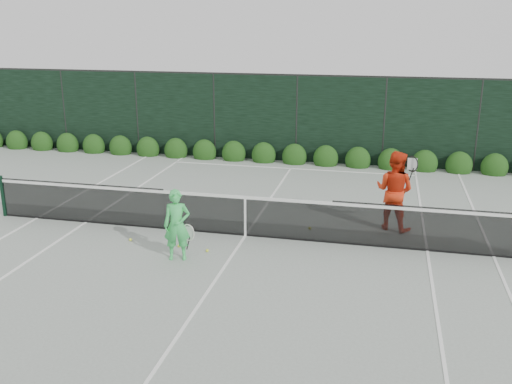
# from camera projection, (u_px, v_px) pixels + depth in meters

# --- Properties ---
(ground) EXTENTS (80.00, 80.00, 0.00)m
(ground) POSITION_uv_depth(u_px,v_px,m) (245.00, 236.00, 13.38)
(ground) COLOR gray
(ground) RESTS_ON ground
(tennis_net) EXTENTS (12.90, 0.10, 1.07)m
(tennis_net) POSITION_uv_depth(u_px,v_px,m) (244.00, 214.00, 13.23)
(tennis_net) COLOR black
(tennis_net) RESTS_ON ground
(player_woman) EXTENTS (0.67, 0.50, 1.52)m
(player_woman) POSITION_uv_depth(u_px,v_px,m) (177.00, 225.00, 11.89)
(player_woman) COLOR #3DD15F
(player_woman) RESTS_ON ground
(player_man) EXTENTS (1.15, 1.04, 1.93)m
(player_man) POSITION_uv_depth(u_px,v_px,m) (394.00, 190.00, 13.56)
(player_man) COLOR red
(player_man) RESTS_ON ground
(court_lines) EXTENTS (11.03, 23.83, 0.01)m
(court_lines) POSITION_uv_depth(u_px,v_px,m) (245.00, 236.00, 13.37)
(court_lines) COLOR white
(court_lines) RESTS_ON ground
(windscreen_fence) EXTENTS (32.00, 21.07, 3.06)m
(windscreen_fence) POSITION_uv_depth(u_px,v_px,m) (209.00, 211.00, 10.41)
(windscreen_fence) COLOR black
(windscreen_fence) RESTS_ON ground
(hedge_row) EXTENTS (31.66, 0.65, 0.94)m
(hedge_row) POSITION_uv_depth(u_px,v_px,m) (294.00, 157.00, 19.97)
(hedge_row) COLOR #17350E
(hedge_row) RESTS_ON ground
(tennis_balls) EXTENTS (3.97, 1.94, 0.07)m
(tennis_balls) POSITION_uv_depth(u_px,v_px,m) (208.00, 241.00, 12.99)
(tennis_balls) COLOR #E2EF35
(tennis_balls) RESTS_ON ground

